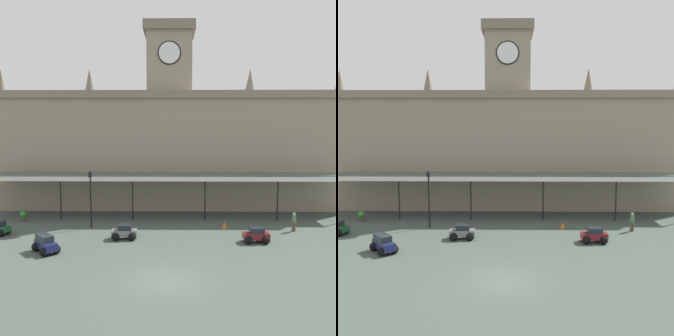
# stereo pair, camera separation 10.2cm
# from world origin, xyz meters

# --- Properties ---
(ground_plane) EXTENTS (140.00, 140.00, 0.00)m
(ground_plane) POSITION_xyz_m (0.00, 0.00, 0.00)
(ground_plane) COLOR #424E45
(station_building) EXTENTS (39.73, 6.75, 20.09)m
(station_building) POSITION_xyz_m (0.00, 21.44, 6.96)
(station_building) COLOR gray
(station_building) RESTS_ON ground
(entrance_canopy) EXTENTS (35.25, 3.26, 4.34)m
(entrance_canopy) POSITION_xyz_m (0.00, 15.85, 4.19)
(entrance_canopy) COLOR #38564C
(entrance_canopy) RESTS_ON ground
(car_navy_estate) EXTENTS (2.34, 2.40, 1.27)m
(car_navy_estate) POSITION_xyz_m (-8.90, 5.02, 0.56)
(car_navy_estate) COLOR #19214C
(car_navy_estate) RESTS_ON ground
(car_grey_sedan) EXTENTS (2.09, 1.58, 1.19)m
(car_grey_sedan) POSITION_xyz_m (-3.55, 8.32, 0.50)
(car_grey_sedan) COLOR slate
(car_grey_sedan) RESTS_ON ground
(car_maroon_sedan) EXTENTS (2.07, 1.55, 1.19)m
(car_maroon_sedan) POSITION_xyz_m (7.01, 7.57, 0.50)
(car_maroon_sedan) COLOR maroon
(car_maroon_sedan) RESTS_ON ground
(pedestrian_near_entrance) EXTENTS (0.37, 0.34, 1.67)m
(pedestrian_near_entrance) POSITION_xyz_m (10.96, 10.78, 0.91)
(pedestrian_near_entrance) COLOR brown
(pedestrian_near_entrance) RESTS_ON ground
(victorian_lamppost) EXTENTS (0.30, 0.30, 5.18)m
(victorian_lamppost) POSITION_xyz_m (-6.98, 11.75, 3.20)
(victorian_lamppost) COLOR black
(victorian_lamppost) RESTS_ON ground
(traffic_cone) EXTENTS (0.40, 0.40, 0.64)m
(traffic_cone) POSITION_xyz_m (5.04, 11.66, 0.32)
(traffic_cone) COLOR orange
(traffic_cone) RESTS_ON ground
(planter_forecourt_centre) EXTENTS (0.60, 0.60, 0.96)m
(planter_forecourt_centre) POSITION_xyz_m (-14.10, 13.99, 0.49)
(planter_forecourt_centre) COLOR #47423D
(planter_forecourt_centre) RESTS_ON ground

